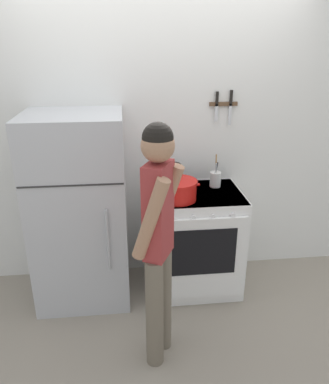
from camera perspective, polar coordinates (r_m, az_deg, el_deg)
name	(u,v)px	position (r m, az deg, el deg)	size (l,w,h in m)	color
ground_plane	(157,266)	(3.77, -1.08, -11.28)	(14.00, 14.00, 0.00)	gray
wall_back	(156,140)	(3.27, -1.29, 7.99)	(10.00, 0.06, 2.55)	silver
refrigerator	(80,211)	(3.11, -12.77, -2.85)	(0.75, 0.68, 1.58)	#B7BABF
stove_range	(195,241)	(3.28, 4.66, -7.41)	(0.77, 0.65, 0.90)	white
dutch_oven_pot	(178,190)	(2.95, 2.01, 0.31)	(0.35, 0.31, 0.19)	red
tea_kettle	(175,180)	(3.18, 1.63, 1.79)	(0.22, 0.18, 0.24)	silver
utensil_jar	(215,179)	(3.25, 7.76, 2.01)	(0.09, 0.09, 0.29)	silver
person	(158,236)	(2.34, -0.93, -6.71)	(0.37, 0.41, 1.66)	#6B6051
wall_knife_strip	(224,103)	(3.26, 9.02, 13.23)	(0.24, 0.03, 0.29)	brown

